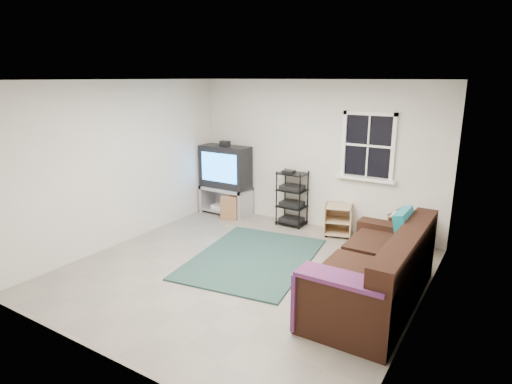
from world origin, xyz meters
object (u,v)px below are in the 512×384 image
Objects in this scene: tv_unit at (226,174)px; sofa at (376,275)px; av_rack at (292,202)px; side_table_left at (338,219)px; side_table_right at (409,229)px.

tv_unit reaches higher than sofa.
av_rack is 2.93m from sofa.
sofa reaches higher than av_rack.
tv_unit is 1.44× the size of av_rack.
side_table_left is at bearing 122.04° from sofa.
side_table_left is at bearing 1.50° from tv_unit.
tv_unit is 0.64× the size of sofa.
side_table_right is (1.19, -0.05, 0.06)m from side_table_left.
tv_unit is at bearing -177.38° from av_rack.
av_rack is at bearing 178.61° from side_table_right.
tv_unit is 4.08m from sofa.
av_rack is 0.45× the size of sofa.
av_rack is 1.67× the size of side_table_right.
tv_unit is 2.39m from side_table_left.
side_table_right is at bearing -2.24° from side_table_left.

